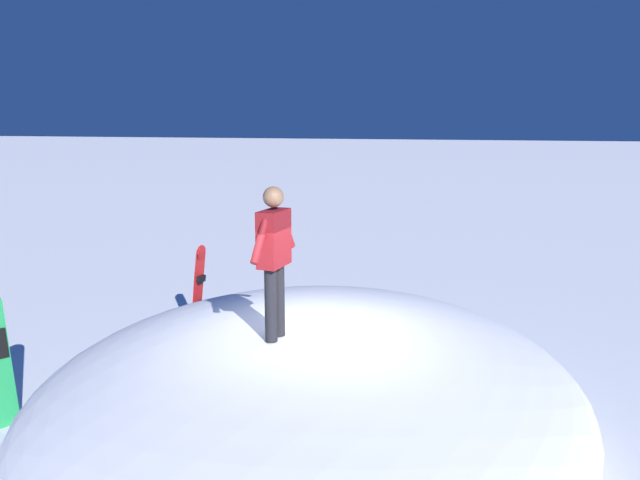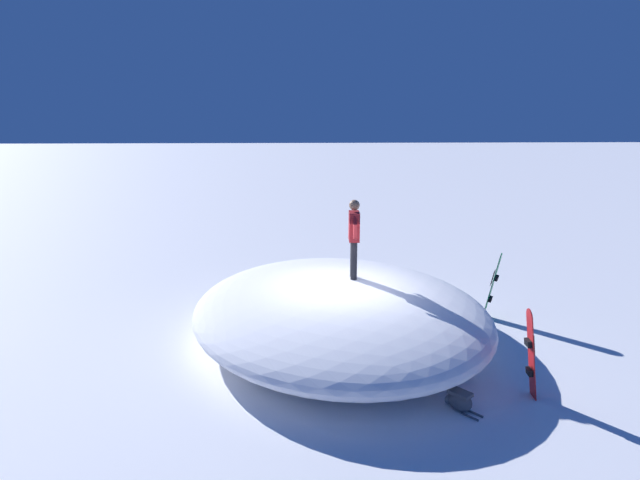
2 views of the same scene
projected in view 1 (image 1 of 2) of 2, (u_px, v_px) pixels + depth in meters
ground at (312, 423)px, 7.53m from camera, size 240.00×240.00×0.00m
snow_mound at (311, 383)px, 7.20m from camera, size 8.34×7.25×1.25m
snowboarder_standing at (274, 252)px, 6.73m from camera, size 1.05×0.25×1.73m
snowboard_primary_upright at (199, 288)px, 10.60m from camera, size 0.29×0.25×1.58m
backpack_near at (275, 324)px, 10.67m from camera, size 0.62×0.55×0.33m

